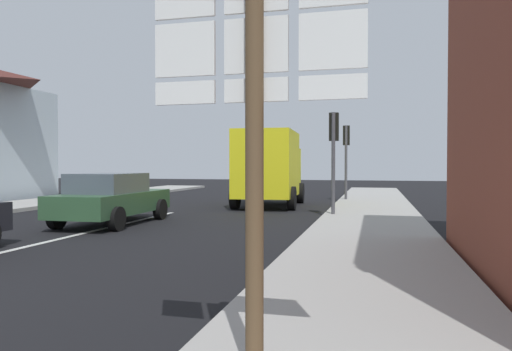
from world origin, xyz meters
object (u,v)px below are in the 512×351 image
object	(u,v)px
sedan_far	(111,198)
route_sign_post	(255,126)
traffic_light_far_right	(346,145)
traffic_light_near_right	(334,140)
delivery_truck	(269,166)

from	to	relation	value
sedan_far	route_sign_post	distance (m)	10.91
traffic_light_far_right	traffic_light_near_right	world-z (taller)	traffic_light_far_right
delivery_truck	route_sign_post	world-z (taller)	route_sign_post
sedan_far	delivery_truck	size ratio (longest dim) A/B	0.83
traffic_light_near_right	sedan_far	bearing A→B (deg)	-151.92
route_sign_post	delivery_truck	bearing A→B (deg)	102.15
sedan_far	route_sign_post	xyz separation A→B (m)	(6.49, -8.69, 1.24)
sedan_far	traffic_light_near_right	xyz separation A→B (m)	(6.07, 3.24, 1.75)
delivery_truck	traffic_light_near_right	xyz separation A→B (m)	(2.93, -3.59, 0.86)
delivery_truck	sedan_far	bearing A→B (deg)	-114.75
delivery_truck	traffic_light_near_right	size ratio (longest dim) A/B	1.51
traffic_light_far_right	traffic_light_near_right	distance (m)	6.78
route_sign_post	traffic_light_far_right	size ratio (longest dim) A/B	0.91
sedan_far	route_sign_post	size ratio (longest dim) A/B	1.33
sedan_far	traffic_light_far_right	xyz separation A→B (m)	(6.07, 10.02, 1.85)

